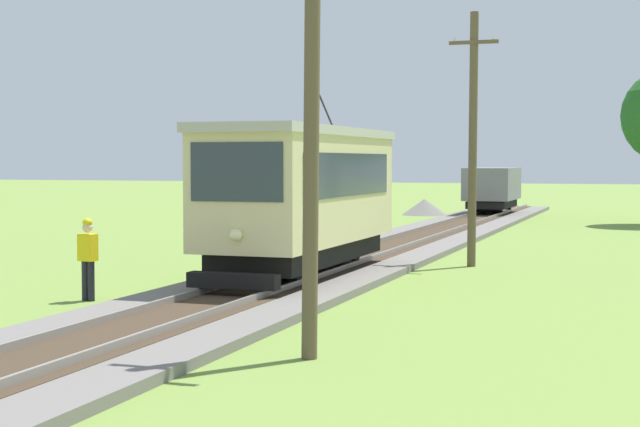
{
  "coord_description": "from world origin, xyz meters",
  "views": [
    {
      "loc": [
        8.33,
        -1.76,
        3.0
      ],
      "look_at": [
        -0.29,
        23.36,
        1.57
      ],
      "focal_mm": 55.14,
      "sensor_mm": 36.0,
      "label": 1
    }
  ],
  "objects": [
    {
      "name": "gravel_pile",
      "position": [
        -3.81,
        51.47,
        0.45
      ],
      "size": [
        2.54,
        2.54,
        0.9
      ],
      "primitive_type": "cone",
      "color": "gray",
      "rests_on": "ground"
    },
    {
      "name": "red_tram",
      "position": [
        0.0,
        21.09,
        2.19
      ],
      "size": [
        2.6,
        8.54,
        4.79
      ],
      "color": "beige",
      "rests_on": "rail_right"
    },
    {
      "name": "utility_pole_mid",
      "position": [
        3.38,
        26.0,
        3.7
      ],
      "size": [
        1.4,
        0.43,
        7.21
      ],
      "color": "brown",
      "rests_on": "ground"
    },
    {
      "name": "track_worker",
      "position": [
        -3.16,
        16.4,
        0.98
      ],
      "size": [
        0.41,
        0.29,
        1.78
      ],
      "rotation": [
        0.0,
        0.0,
        1.43
      ],
      "color": "black",
      "rests_on": "ground"
    },
    {
      "name": "utility_pole_near_tram",
      "position": [
        3.38,
        12.24,
        3.5
      ],
      "size": [
        1.4,
        0.44,
        6.8
      ],
      "color": "brown",
      "rests_on": "ground"
    },
    {
      "name": "freight_car",
      "position": [
        0.0,
        51.0,
        1.56
      ],
      "size": [
        2.4,
        5.2,
        2.31
      ],
      "color": "slate",
      "rests_on": "rail_right"
    }
  ]
}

